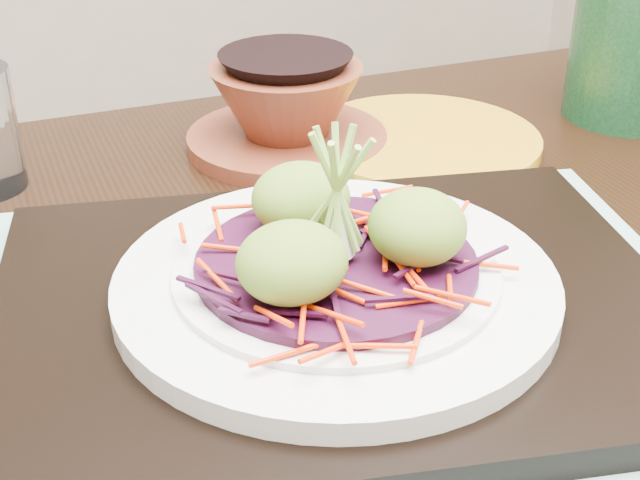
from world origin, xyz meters
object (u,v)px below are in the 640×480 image
green_jar (637,44)px  dining_table (284,391)px  serving_tray (336,308)px  white_plate (336,283)px  yellow_plate (422,141)px  terracotta_bowl_set (287,112)px

green_jar → dining_table: bearing=-165.6°
dining_table → green_jar: green_jar is taller
serving_tray → white_plate: size_ratio=1.54×
dining_table → yellow_plate: yellow_plate is taller
white_plate → green_jar: (0.44, 0.18, 0.04)m
serving_tray → terracotta_bowl_set: size_ratio=1.92×
white_plate → yellow_plate: size_ratio=1.28×
white_plate → dining_table: bearing=96.7°
dining_table → green_jar: (0.45, 0.11, 0.17)m
terracotta_bowl_set → green_jar: 0.35m
serving_tray → white_plate: (-0.00, -0.00, 0.02)m
green_jar → yellow_plate: bearing=171.8°
dining_table → white_plate: white_plate is taller
terracotta_bowl_set → dining_table: bearing=-118.6°
dining_table → white_plate: size_ratio=4.42×
dining_table → green_jar: bearing=21.6°
serving_tray → green_jar: 0.48m
white_plate → green_jar: bearing=21.9°
serving_tray → terracotta_bowl_set: bearing=87.8°
white_plate → yellow_plate: 0.30m
terracotta_bowl_set → green_jar: (0.33, -0.09, 0.04)m
terracotta_bowl_set → yellow_plate: 0.13m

